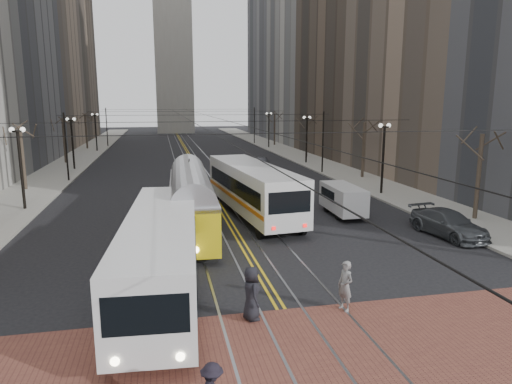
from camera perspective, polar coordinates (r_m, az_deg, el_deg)
name	(u,v)px	position (r m, az deg, el deg)	size (l,w,h in m)	color
ground	(275,299)	(18.34, 2.36, -13.16)	(260.00, 260.00, 0.00)	black
sidewalk_left	(73,162)	(62.58, -21.86, 3.51)	(5.00, 140.00, 0.15)	gray
sidewalk_right	(299,156)	(64.56, 5.43, 4.47)	(5.00, 140.00, 0.15)	gray
crosswalk_band	(307,352)	(14.93, 6.37, -19.28)	(25.00, 6.00, 0.01)	brown
streetcar_rails	(192,159)	(61.79, -8.00, 4.05)	(4.80, 130.00, 0.02)	gray
centre_lines	(192,159)	(61.79, -8.00, 4.05)	(0.42, 130.00, 0.01)	gold
building_left_far	(47,39)	(105.12, -24.71, 17.00)	(16.00, 20.00, 40.00)	brown
building_right_mid	(371,34)	(69.55, 14.20, 18.66)	(16.00, 20.00, 34.00)	brown
building_right_far	(291,45)	(107.13, 4.43, 17.82)	(16.00, 20.00, 40.00)	slate
lamp_posts	(203,151)	(45.38, -6.63, 5.08)	(27.60, 57.20, 5.60)	black
street_trees	(198,145)	(51.82, -7.31, 5.82)	(31.68, 53.28, 5.60)	#382D23
trolley_wires	(198,137)	(51.33, -7.30, 6.86)	(25.96, 120.00, 6.60)	black
transit_bus	(162,255)	(18.66, -11.68, -7.72)	(2.65, 12.71, 3.18)	silver
streetcar	(191,206)	(27.31, -8.13, -1.72)	(2.39, 12.87, 3.03)	gold
rear_bus	(252,191)	(30.63, -0.45, 0.16)	(2.85, 13.09, 3.41)	silver
cargo_van	(343,201)	(31.32, 10.79, -1.07)	(1.78, 4.62, 2.04)	silver
sedan_grey	(262,162)	(53.05, 0.77, 3.74)	(1.63, 4.05, 1.38)	#46484E
sedan_parked	(448,224)	(28.32, 22.91, -3.66)	(2.07, 5.08, 1.48)	#44484C
pedestrian_a	(251,293)	(16.36, -0.58, -12.53)	(0.95, 0.62, 1.94)	black
pedestrian_b	(345,286)	(17.35, 11.09, -11.44)	(0.68, 0.45, 1.87)	slate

